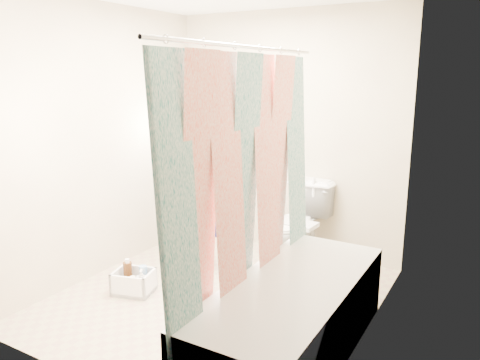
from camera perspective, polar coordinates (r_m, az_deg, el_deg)
The scene contains 13 objects.
floor at distance 3.97m, azimuth -2.81°, elevation -14.03°, with size 2.60×2.60×0.00m, color tan.
wall_back at distance 4.72m, azimuth 5.67°, elevation 5.56°, with size 2.40×0.02×2.40m, color beige.
wall_front at distance 2.62m, azimuth -18.72°, elevation -0.96°, with size 2.40×0.02×2.40m, color beige.
wall_left at distance 4.36m, azimuth -16.39°, elevation 4.49°, with size 0.02×2.60×2.40m, color beige.
wall_right at distance 3.11m, azimuth 15.84°, elevation 1.33°, with size 0.02×2.60×2.40m, color beige.
bathtub at distance 3.16m, azimuth 6.30°, elevation -16.17°, with size 0.70×1.75×0.50m.
curtain_rod at distance 2.91m, azimuth 0.97°, elevation 15.90°, with size 0.02×0.02×1.90m, color silver.
shower_curtain at distance 3.01m, azimuth 0.91°, elevation -2.07°, with size 0.06×1.75×1.80m, color white.
toilet at distance 4.43m, azimuth 6.88°, elevation -5.62°, with size 0.44×0.78×0.79m, color white.
tank_lid at distance 4.30m, azimuth 6.12°, elevation -5.20°, with size 0.49×0.21×0.04m, color silver.
tank_internals at distance 4.53m, azimuth 7.74°, elevation -0.17°, with size 0.19×0.06×0.26m.
plumber at distance 4.25m, azimuth -4.95°, elevation -1.06°, with size 0.57×0.37×1.55m, color #1019A0.
cleaning_caddy at distance 4.09m, azimuth -12.70°, elevation -12.11°, with size 0.37×0.33×0.24m.
Camera 1 is at (1.94, -2.96, 1.80)m, focal length 35.00 mm.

